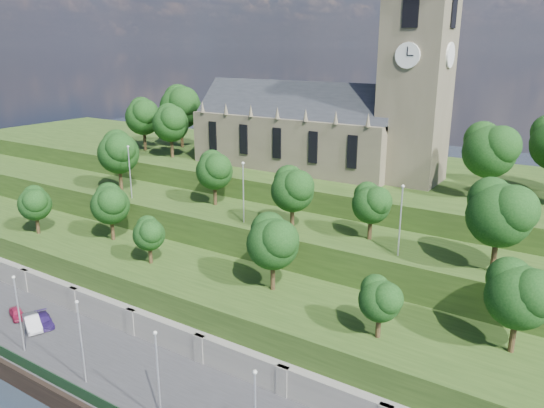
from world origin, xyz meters
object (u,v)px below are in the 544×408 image
Objects in this scene: car_middle at (32,322)px; car_right at (44,320)px; car_left at (17,313)px; church at (326,120)px.

car_middle is 1.11× the size of car_right.
car_left is 0.75× the size of car_middle.
car_left is 0.82× the size of car_right.
car_right is at bearing 1.40° from car_middle.
car_middle is at bearing -178.95° from car_right.
car_right is at bearing -112.07° from church.
car_middle is at bearing -112.08° from church.
car_middle is (-16.30, -40.18, -19.79)m from church.
car_left is 4.33m from car_right.
car_right is (-15.81, -38.99, -19.94)m from church.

